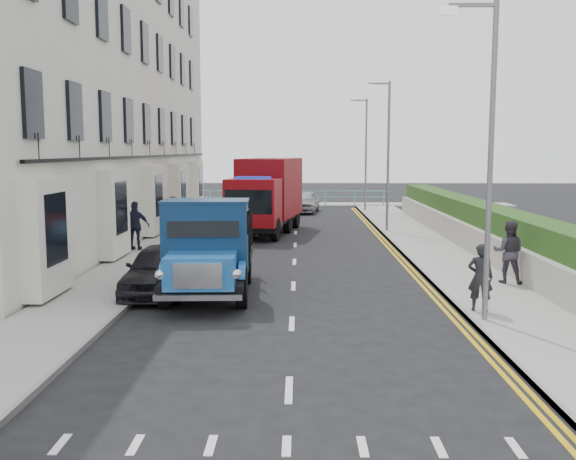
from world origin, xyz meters
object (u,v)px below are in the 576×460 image
at_px(lamp_mid, 386,147).
at_px(bedford_lorry, 207,255).
at_px(red_lorry, 267,194).
at_px(pedestrian_east_near, 480,277).
at_px(lamp_near, 485,144).
at_px(parked_car_front, 160,269).
at_px(lamp_far, 364,148).

bearing_deg(lamp_mid, bedford_lorry, -115.09).
relative_size(red_lorry, pedestrian_east_near, 4.33).
bearing_deg(bedford_lorry, lamp_mid, 62.42).
distance_m(lamp_near, red_lorry, 16.95).
bearing_deg(parked_car_front, pedestrian_east_near, -15.04).
distance_m(lamp_mid, pedestrian_east_near, 15.54).
xyz_separation_m(lamp_near, bedford_lorry, (-6.40, 2.32, -2.81)).
relative_size(lamp_near, pedestrian_east_near, 4.37).
relative_size(lamp_far, parked_car_front, 1.77).
height_order(lamp_mid, bedford_lorry, lamp_mid).
bearing_deg(bedford_lorry, red_lorry, 83.78).
xyz_separation_m(lamp_near, lamp_mid, (0.00, 16.00, 0.00)).
bearing_deg(bedford_lorry, lamp_near, -22.43).
relative_size(lamp_mid, bedford_lorry, 1.26).
relative_size(bedford_lorry, parked_car_front, 1.40).
distance_m(lamp_mid, bedford_lorry, 15.36).
xyz_separation_m(lamp_far, parked_car_front, (-7.78, -23.00, -3.32)).
relative_size(bedford_lorry, red_lorry, 0.80).
bearing_deg(pedestrian_east_near, parked_car_front, -2.53).
bearing_deg(bedford_lorry, parked_car_front, 151.29).
bearing_deg(pedestrian_east_near, lamp_mid, -76.14).
xyz_separation_m(lamp_mid, bedford_lorry, (-6.40, -13.68, -2.81)).
xyz_separation_m(lamp_mid, red_lorry, (-5.52, -0.12, -2.15)).
relative_size(bedford_lorry, pedestrian_east_near, 3.46).
xyz_separation_m(lamp_far, red_lorry, (-5.52, -10.12, -2.15)).
bearing_deg(lamp_near, lamp_mid, 90.00).
relative_size(lamp_near, red_lorry, 1.01).
height_order(lamp_far, pedestrian_east_near, lamp_far).
height_order(lamp_far, parked_car_front, lamp_far).
relative_size(red_lorry, parked_car_front, 1.75).
height_order(lamp_mid, pedestrian_east_near, lamp_mid).
distance_m(lamp_near, parked_car_front, 8.97).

